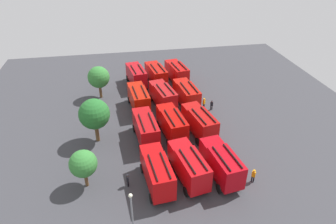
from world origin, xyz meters
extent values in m
plane|color=#38383D|center=(0.00, 0.00, 0.00)|extent=(63.18, 63.18, 0.00)
cube|color=#B10710|center=(-10.90, -3.49, 2.10)|extent=(2.53, 2.79, 2.60)
cube|color=#8C9EAD|center=(-9.86, -3.34, 2.41)|extent=(0.38, 2.11, 1.46)
cube|color=#B10710|center=(-14.36, -3.98, 2.25)|extent=(5.11, 3.15, 2.90)
cube|color=black|center=(-14.46, -3.30, 3.82)|extent=(4.29, 0.73, 0.12)
cube|color=black|center=(-14.27, -4.66, 3.82)|extent=(4.29, 0.73, 0.12)
cube|color=silver|center=(-9.71, -3.32, 0.95)|extent=(0.53, 2.38, 0.28)
cylinder|color=black|center=(-10.87, -2.27, 0.55)|extent=(1.14, 0.50, 1.10)
cylinder|color=black|center=(-10.53, -4.65, 0.55)|extent=(1.14, 0.50, 1.10)
cylinder|color=black|center=(-15.72, -2.96, 0.55)|extent=(1.14, 0.50, 1.10)
cylinder|color=black|center=(-15.38, -5.34, 0.55)|extent=(1.14, 0.50, 1.10)
cube|color=#AD0D0C|center=(-2.15, -3.18, 2.10)|extent=(2.64, 2.87, 2.60)
cube|color=#8C9EAD|center=(-1.12, -2.98, 2.41)|extent=(0.48, 2.10, 1.46)
cube|color=#AD0D0C|center=(-5.58, -3.85, 2.25)|extent=(5.19, 3.37, 2.90)
cube|color=black|center=(-5.72, -3.17, 3.82)|extent=(4.26, 0.94, 0.12)
cube|color=black|center=(-5.45, -4.52, 3.82)|extent=(4.26, 0.94, 0.12)
cube|color=silver|center=(-0.97, -2.95, 0.95)|extent=(0.65, 2.37, 0.28)
cylinder|color=black|center=(-2.18, -1.97, 0.55)|extent=(1.15, 0.55, 1.10)
cylinder|color=black|center=(-1.72, -4.32, 0.55)|extent=(1.15, 0.55, 1.10)
cylinder|color=black|center=(-6.99, -2.90, 0.55)|extent=(1.15, 0.55, 1.10)
cylinder|color=black|center=(-6.53, -5.25, 0.55)|extent=(1.15, 0.55, 1.10)
cube|color=#B31009|center=(6.39, -3.50, 2.10)|extent=(2.48, 2.74, 2.60)
cube|color=#8C9EAD|center=(7.43, -3.37, 2.41)|extent=(0.33, 2.12, 1.46)
cube|color=#B31009|center=(2.91, -3.91, 2.25)|extent=(5.06, 3.05, 2.90)
cube|color=black|center=(2.83, -3.23, 3.82)|extent=(4.30, 0.63, 0.12)
cube|color=black|center=(3.00, -4.60, 3.82)|extent=(4.30, 0.63, 0.12)
cube|color=silver|center=(7.58, -3.36, 0.95)|extent=(0.48, 2.38, 0.28)
cylinder|color=black|center=(6.45, -2.28, 0.55)|extent=(1.13, 0.48, 1.10)
cylinder|color=black|center=(6.73, -4.67, 0.55)|extent=(1.13, 0.48, 1.10)
cylinder|color=black|center=(1.58, -2.87, 0.55)|extent=(1.13, 0.48, 1.10)
cylinder|color=black|center=(1.87, -5.25, 0.55)|extent=(1.13, 0.48, 1.10)
cube|color=#B50C0A|center=(15.36, -3.62, 2.10)|extent=(2.57, 2.82, 2.60)
cube|color=#8C9EAD|center=(16.39, -3.46, 2.41)|extent=(0.41, 2.11, 1.46)
cube|color=#B50C0A|center=(11.90, -4.18, 2.25)|extent=(5.13, 3.23, 2.90)
cube|color=black|center=(11.79, -3.50, 3.82)|extent=(4.28, 0.80, 0.12)
cube|color=black|center=(12.01, -4.85, 3.82)|extent=(4.28, 0.80, 0.12)
cube|color=silver|center=(16.54, -3.43, 0.95)|extent=(0.57, 2.38, 0.28)
cylinder|color=black|center=(15.36, -2.41, 0.55)|extent=(1.14, 0.52, 1.10)
cylinder|color=black|center=(15.74, -4.78, 0.55)|extent=(1.14, 0.52, 1.10)
cylinder|color=black|center=(10.52, -3.18, 0.55)|extent=(1.14, 0.52, 1.10)
cylinder|color=black|center=(10.90, -5.55, 0.55)|extent=(1.14, 0.52, 1.10)
cube|color=#B90B10|center=(-10.67, 0.42, 2.10)|extent=(2.61, 2.85, 2.60)
cube|color=#8C9EAD|center=(-9.64, 0.60, 2.41)|extent=(0.46, 2.11, 1.46)
cube|color=#B90B10|center=(-14.12, -0.21, 2.25)|extent=(5.17, 3.32, 2.90)
cube|color=black|center=(-14.24, 0.47, 3.82)|extent=(4.27, 0.89, 0.12)
cube|color=black|center=(-14.00, -0.88, 3.82)|extent=(4.27, 0.89, 0.12)
cube|color=silver|center=(-9.49, 0.63, 0.95)|extent=(0.62, 2.37, 0.28)
cylinder|color=black|center=(-10.69, 1.63, 0.55)|extent=(1.14, 0.54, 1.10)
cylinder|color=black|center=(-10.26, -0.73, 0.55)|extent=(1.14, 0.54, 1.10)
cylinder|color=black|center=(-15.51, 0.76, 0.55)|extent=(1.14, 0.54, 1.10)
cylinder|color=black|center=(-15.09, -1.60, 0.55)|extent=(1.14, 0.54, 1.10)
cube|color=#B20A06|center=(-1.80, 0.58, 2.10)|extent=(2.53, 2.78, 2.60)
cube|color=#8C9EAD|center=(-0.76, 0.72, 2.41)|extent=(0.38, 2.12, 1.46)
cube|color=#B20A06|center=(-5.27, 0.08, 2.25)|extent=(5.10, 3.15, 2.90)
cube|color=black|center=(-5.37, 0.76, 3.82)|extent=(4.29, 0.73, 0.12)
cube|color=black|center=(-5.17, -0.60, 3.82)|extent=(4.29, 0.73, 0.12)
cube|color=silver|center=(-0.62, 0.75, 0.95)|extent=(0.53, 2.38, 0.28)
cylinder|color=black|center=(-1.78, 1.79, 0.55)|extent=(1.14, 0.50, 1.10)
cylinder|color=black|center=(-1.44, -0.58, 0.55)|extent=(1.14, 0.50, 1.10)
cylinder|color=black|center=(-6.63, 1.10, 0.55)|extent=(1.14, 0.50, 1.10)
cylinder|color=black|center=(-6.29, -1.27, 0.55)|extent=(1.14, 0.50, 1.10)
cube|color=#AB1214|center=(6.46, 0.59, 2.10)|extent=(2.64, 2.88, 2.60)
cube|color=#8C9EAD|center=(7.49, 0.80, 2.41)|extent=(0.49, 2.10, 1.46)
cube|color=#AB1214|center=(3.03, -0.09, 2.25)|extent=(5.19, 3.38, 2.90)
cube|color=black|center=(2.90, 0.59, 3.82)|extent=(4.26, 0.95, 0.12)
cube|color=black|center=(3.16, -0.76, 3.82)|extent=(4.26, 0.95, 0.12)
cube|color=silver|center=(7.64, 0.82, 0.95)|extent=(0.66, 2.37, 0.28)
cylinder|color=black|center=(6.43, 1.81, 0.55)|extent=(1.15, 0.56, 1.10)
cylinder|color=black|center=(6.89, -0.55, 0.55)|extent=(1.15, 0.56, 1.10)
cylinder|color=black|center=(1.62, 0.86, 0.55)|extent=(1.15, 0.56, 1.10)
cylinder|color=black|center=(2.08, -1.50, 0.55)|extent=(1.15, 0.56, 1.10)
cube|color=#B30F08|center=(15.09, 0.38, 2.10)|extent=(2.57, 2.82, 2.60)
cube|color=#8C9EAD|center=(16.13, 0.54, 2.41)|extent=(0.41, 2.11, 1.46)
cube|color=#B30F08|center=(11.64, -0.17, 2.25)|extent=(5.13, 3.22, 2.90)
cube|color=black|center=(11.53, 0.50, 3.82)|extent=(4.28, 0.80, 0.12)
cube|color=black|center=(11.75, -0.85, 3.82)|extent=(4.28, 0.80, 0.12)
cube|color=silver|center=(16.28, 0.57, 0.95)|extent=(0.57, 2.38, 0.28)
cylinder|color=black|center=(15.10, 1.59, 0.55)|extent=(1.14, 0.52, 1.10)
cylinder|color=black|center=(15.48, -0.78, 0.55)|extent=(1.14, 0.52, 1.10)
cylinder|color=black|center=(10.26, 0.82, 0.55)|extent=(1.14, 0.52, 1.10)
cylinder|color=black|center=(10.64, -1.55, 0.55)|extent=(1.14, 0.52, 1.10)
cube|color=#BB090B|center=(-11.01, 3.91, 2.10)|extent=(2.43, 2.70, 2.60)
cube|color=#8C9EAD|center=(-9.96, 4.01, 2.41)|extent=(0.29, 2.12, 1.46)
cube|color=#BB090B|center=(-14.49, 3.57, 2.25)|extent=(5.02, 2.96, 2.90)
cube|color=black|center=(-14.56, 4.25, 3.82)|extent=(4.31, 0.54, 0.12)
cube|color=black|center=(-14.42, 2.88, 3.82)|extent=(4.31, 0.54, 0.12)
cube|color=silver|center=(-9.81, 4.03, 0.95)|extent=(0.43, 2.38, 0.28)
cylinder|color=black|center=(-10.93, 5.12, 0.55)|extent=(1.13, 0.46, 1.10)
cylinder|color=black|center=(-10.69, 2.74, 0.55)|extent=(1.13, 0.46, 1.10)
cylinder|color=black|center=(-15.80, 4.64, 0.55)|extent=(1.13, 0.46, 1.10)
cylinder|color=black|center=(-15.57, 2.26, 0.55)|extent=(1.13, 0.46, 1.10)
cube|color=#AD0C0F|center=(-2.31, 4.17, 2.10)|extent=(2.42, 2.69, 2.60)
cube|color=#8C9EAD|center=(-1.27, 4.27, 2.41)|extent=(0.27, 2.12, 1.46)
cube|color=#AD0C0F|center=(-5.80, 3.85, 2.25)|extent=(5.01, 2.93, 2.90)
cube|color=black|center=(-5.86, 4.54, 3.82)|extent=(4.31, 0.51, 0.12)
cube|color=black|center=(-5.74, 3.17, 3.82)|extent=(4.31, 0.51, 0.12)
cube|color=silver|center=(-1.12, 4.28, 0.95)|extent=(0.42, 2.38, 0.28)
cylinder|color=black|center=(-2.22, 5.38, 0.55)|extent=(1.13, 0.45, 1.10)
cylinder|color=black|center=(-2.01, 2.99, 0.55)|extent=(1.13, 0.45, 1.10)
cylinder|color=black|center=(-7.10, 4.94, 0.55)|extent=(1.13, 0.45, 1.10)
cylinder|color=black|center=(-6.89, 2.55, 0.55)|extent=(1.13, 0.45, 1.10)
cube|color=#B31406|center=(6.36, 4.33, 2.10)|extent=(2.44, 2.71, 2.60)
cube|color=#8C9EAD|center=(7.41, 4.44, 2.41)|extent=(0.29, 2.12, 1.46)
cube|color=#B31406|center=(2.88, 3.98, 2.25)|extent=(5.03, 2.97, 2.90)
cube|color=black|center=(2.81, 4.67, 3.82)|extent=(4.31, 0.55, 0.12)
cube|color=black|center=(2.95, 3.30, 3.82)|extent=(4.31, 0.55, 0.12)
cube|color=silver|center=(7.56, 4.45, 0.95)|extent=(0.44, 2.38, 0.28)
cylinder|color=black|center=(6.44, 5.55, 0.55)|extent=(1.13, 0.46, 1.10)
cylinder|color=black|center=(6.68, 3.16, 0.55)|extent=(1.13, 0.46, 1.10)
cylinder|color=black|center=(1.57, 5.06, 0.55)|extent=(1.13, 0.46, 1.10)
cylinder|color=black|center=(1.81, 2.67, 0.55)|extent=(1.13, 0.46, 1.10)
cube|color=#B10D13|center=(15.25, 4.06, 2.10)|extent=(2.55, 2.80, 2.60)
cube|color=#8C9EAD|center=(16.29, 4.22, 2.41)|extent=(0.40, 2.11, 1.46)
cube|color=#B10D13|center=(11.79, 3.53, 2.25)|extent=(5.12, 3.20, 2.90)
cube|color=black|center=(11.69, 4.21, 3.82)|extent=(4.29, 0.77, 0.12)
cube|color=black|center=(11.90, 2.85, 3.82)|extent=(4.29, 0.77, 0.12)
cube|color=silver|center=(16.44, 4.24, 0.95)|extent=(0.56, 2.38, 0.28)
cylinder|color=black|center=(15.27, 5.28, 0.55)|extent=(1.14, 0.51, 1.10)
cylinder|color=black|center=(15.63, 2.91, 0.55)|extent=(1.14, 0.51, 1.10)
cylinder|color=black|center=(10.43, 4.54, 0.55)|extent=(1.14, 0.51, 1.10)
cylinder|color=black|center=(10.79, 2.16, 0.55)|extent=(1.14, 0.51, 1.10)
cylinder|color=black|center=(2.47, -6.50, 0.42)|extent=(0.16, 0.16, 0.84)
cylinder|color=black|center=(2.34, -6.34, 0.42)|extent=(0.16, 0.16, 0.84)
cube|color=orange|center=(2.41, -6.42, 1.20)|extent=(0.45, 0.48, 0.73)
sphere|color=#9E704C|center=(2.41, -6.42, 1.69)|extent=(0.24, 0.24, 0.24)
cylinder|color=orange|center=(2.41, -6.42, 1.78)|extent=(0.30, 0.30, 0.07)
cylinder|color=black|center=(1.76, -7.63, 0.38)|extent=(0.16, 0.16, 0.75)
cylinder|color=black|center=(1.78, -7.42, 0.38)|extent=(0.16, 0.16, 0.75)
cube|color=black|center=(1.77, -7.53, 1.08)|extent=(0.29, 0.44, 0.65)
sphere|color=tan|center=(1.77, -7.53, 1.51)|extent=(0.21, 0.21, 0.21)
cylinder|color=black|center=(1.77, -7.53, 1.59)|extent=(0.27, 0.27, 0.06)
cylinder|color=black|center=(-13.06, 6.98, 0.39)|extent=(0.16, 0.16, 0.78)
cylinder|color=black|center=(-12.86, 6.94, 0.39)|extent=(0.16, 0.16, 0.78)
cube|color=black|center=(-12.96, 6.96, 1.12)|extent=(0.46, 0.31, 0.68)
sphere|color=brown|center=(-12.96, 6.96, 1.57)|extent=(0.22, 0.22, 0.22)
cylinder|color=black|center=(-12.96, 6.96, 1.66)|extent=(0.28, 0.28, 0.07)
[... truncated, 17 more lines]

